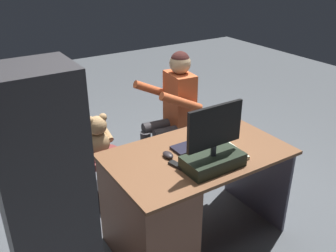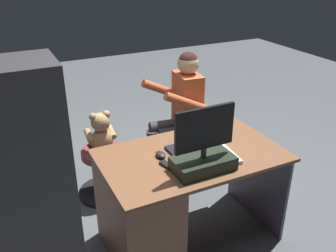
{
  "view_description": "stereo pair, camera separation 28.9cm",
  "coord_description": "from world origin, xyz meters",
  "px_view_note": "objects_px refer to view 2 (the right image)",
  "views": [
    {
      "loc": [
        1.38,
        2.18,
        2.0
      ],
      "look_at": [
        -0.03,
        -0.02,
        0.75
      ],
      "focal_mm": 39.59,
      "sensor_mm": 36.0,
      "label": 1
    },
    {
      "loc": [
        1.12,
        2.32,
        2.0
      ],
      "look_at": [
        -0.03,
        -0.02,
        0.75
      ],
      "focal_mm": 39.59,
      "sensor_mm": 36.0,
      "label": 2
    }
  ],
  "objects_px": {
    "keyboard": "(195,145)",
    "visitor_chair": "(186,143)",
    "office_chair_teddy": "(104,170)",
    "teddy_bear": "(101,133)",
    "monitor": "(203,154)",
    "person": "(181,104)",
    "computer_mouse": "(161,155)",
    "cup": "(220,135)",
    "tv_remote": "(169,166)",
    "desk": "(150,207)"
  },
  "relations": [
    {
      "from": "keyboard",
      "to": "visitor_chair",
      "type": "relative_size",
      "value": 0.91
    },
    {
      "from": "office_chair_teddy",
      "to": "teddy_bear",
      "type": "height_order",
      "value": "teddy_bear"
    },
    {
      "from": "monitor",
      "to": "visitor_chair",
      "type": "xyz_separation_m",
      "value": [
        -0.52,
        -1.13,
        -0.59
      ]
    },
    {
      "from": "monitor",
      "to": "keyboard",
      "type": "height_order",
      "value": "monitor"
    },
    {
      "from": "keyboard",
      "to": "person",
      "type": "xyz_separation_m",
      "value": [
        -0.33,
        -0.84,
        -0.05
      ]
    },
    {
      "from": "computer_mouse",
      "to": "cup",
      "type": "xyz_separation_m",
      "value": [
        -0.48,
        -0.01,
        0.04
      ]
    },
    {
      "from": "tv_remote",
      "to": "person",
      "type": "bearing_deg",
      "value": -134.67
    },
    {
      "from": "computer_mouse",
      "to": "office_chair_teddy",
      "type": "relative_size",
      "value": 0.2
    },
    {
      "from": "monitor",
      "to": "computer_mouse",
      "type": "distance_m",
      "value": 0.33
    },
    {
      "from": "office_chair_teddy",
      "to": "person",
      "type": "xyz_separation_m",
      "value": [
        -0.8,
        -0.09,
        0.45
      ]
    },
    {
      "from": "desk",
      "to": "keyboard",
      "type": "relative_size",
      "value": 2.98
    },
    {
      "from": "visitor_chair",
      "to": "computer_mouse",
      "type": "bearing_deg",
      "value": 51.7
    },
    {
      "from": "cup",
      "to": "office_chair_teddy",
      "type": "relative_size",
      "value": 0.22
    },
    {
      "from": "cup",
      "to": "office_chair_teddy",
      "type": "height_order",
      "value": "cup"
    },
    {
      "from": "desk",
      "to": "computer_mouse",
      "type": "xyz_separation_m",
      "value": [
        -0.11,
        -0.06,
        0.36
      ]
    },
    {
      "from": "teddy_bear",
      "to": "visitor_chair",
      "type": "height_order",
      "value": "teddy_bear"
    },
    {
      "from": "keyboard",
      "to": "computer_mouse",
      "type": "xyz_separation_m",
      "value": [
        0.28,
        0.02,
        0.01
      ]
    },
    {
      "from": "teddy_bear",
      "to": "office_chair_teddy",
      "type": "bearing_deg",
      "value": 90.0
    },
    {
      "from": "person",
      "to": "monitor",
      "type": "bearing_deg",
      "value": 68.53
    },
    {
      "from": "computer_mouse",
      "to": "cup",
      "type": "height_order",
      "value": "cup"
    },
    {
      "from": "keyboard",
      "to": "cup",
      "type": "relative_size",
      "value": 3.85
    },
    {
      "from": "computer_mouse",
      "to": "teddy_bear",
      "type": "relative_size",
      "value": 0.27
    },
    {
      "from": "keyboard",
      "to": "person",
      "type": "relative_size",
      "value": 0.36
    },
    {
      "from": "cup",
      "to": "tv_remote",
      "type": "bearing_deg",
      "value": 17.6
    },
    {
      "from": "keyboard",
      "to": "tv_remote",
      "type": "relative_size",
      "value": 2.8
    },
    {
      "from": "tv_remote",
      "to": "desk",
      "type": "bearing_deg",
      "value": -53.44
    },
    {
      "from": "teddy_bear",
      "to": "visitor_chair",
      "type": "xyz_separation_m",
      "value": [
        -0.88,
        -0.08,
        -0.35
      ]
    },
    {
      "from": "desk",
      "to": "cup",
      "type": "relative_size",
      "value": 11.47
    },
    {
      "from": "tv_remote",
      "to": "person",
      "type": "relative_size",
      "value": 0.13
    },
    {
      "from": "visitor_chair",
      "to": "person",
      "type": "height_order",
      "value": "person"
    },
    {
      "from": "monitor",
      "to": "computer_mouse",
      "type": "xyz_separation_m",
      "value": [
        0.17,
        -0.26,
        -0.1
      ]
    },
    {
      "from": "desk",
      "to": "person",
      "type": "relative_size",
      "value": 1.06
    },
    {
      "from": "office_chair_teddy",
      "to": "teddy_bear",
      "type": "relative_size",
      "value": 1.37
    },
    {
      "from": "keyboard",
      "to": "monitor",
      "type": "bearing_deg",
      "value": 69.12
    },
    {
      "from": "tv_remote",
      "to": "teddy_bear",
      "type": "height_order",
      "value": "teddy_bear"
    },
    {
      "from": "desk",
      "to": "keyboard",
      "type": "xyz_separation_m",
      "value": [
        -0.4,
        -0.08,
        0.35
      ]
    },
    {
      "from": "keyboard",
      "to": "office_chair_teddy",
      "type": "height_order",
      "value": "keyboard"
    },
    {
      "from": "person",
      "to": "keyboard",
      "type": "bearing_deg",
      "value": 68.33
    },
    {
      "from": "tv_remote",
      "to": "monitor",
      "type": "bearing_deg",
      "value": 135.47
    },
    {
      "from": "tv_remote",
      "to": "teddy_bear",
      "type": "xyz_separation_m",
      "value": [
        0.17,
        -0.94,
        -0.14
      ]
    },
    {
      "from": "monitor",
      "to": "teddy_bear",
      "type": "relative_size",
      "value": 1.19
    },
    {
      "from": "keyboard",
      "to": "teddy_bear",
      "type": "distance_m",
      "value": 0.91
    },
    {
      "from": "teddy_bear",
      "to": "person",
      "type": "height_order",
      "value": "person"
    },
    {
      "from": "office_chair_teddy",
      "to": "teddy_bear",
      "type": "bearing_deg",
      "value": -90.0
    },
    {
      "from": "monitor",
      "to": "keyboard",
      "type": "relative_size",
      "value": 1.02
    },
    {
      "from": "keyboard",
      "to": "computer_mouse",
      "type": "relative_size",
      "value": 4.38
    },
    {
      "from": "desk",
      "to": "keyboard",
      "type": "height_order",
      "value": "keyboard"
    },
    {
      "from": "cup",
      "to": "person",
      "type": "distance_m",
      "value": 0.87
    },
    {
      "from": "office_chair_teddy",
      "to": "visitor_chair",
      "type": "height_order",
      "value": "same"
    },
    {
      "from": "desk",
      "to": "teddy_bear",
      "type": "height_order",
      "value": "teddy_bear"
    }
  ]
}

